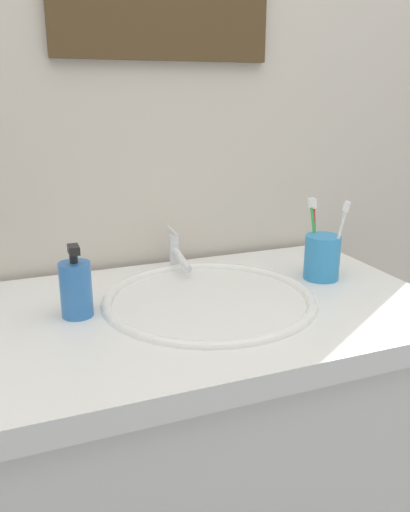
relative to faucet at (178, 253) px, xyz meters
The scene contains 9 objects.
tiled_wall_back 0.32m from the faucet, 90.98° to the left, with size 2.14×0.04×2.40m, color beige.
vanity_counter 0.53m from the faucet, 90.44° to the right, with size 0.94×0.61×0.86m.
sink_basin 0.23m from the faucet, 90.00° to the right, with size 0.46×0.46×0.12m.
faucet is the anchor object (origin of this frame).
toothbrush_cup 0.35m from the faucet, 32.44° to the right, with size 0.08×0.08×0.11m, color #338CCC.
toothbrush_green 0.34m from the faucet, 28.56° to the right, with size 0.02×0.05×0.19m.
toothbrush_red 0.34m from the faucet, 27.81° to the right, with size 0.01×0.03×0.18m.
toothbrush_white 0.39m from the faucet, 35.34° to the right, with size 0.02×0.05×0.19m.
soap_dispenser 0.34m from the faucet, 144.26° to the right, with size 0.06×0.06×0.15m.
Camera 1 is at (-0.38, -0.94, 1.28)m, focal length 36.21 mm.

